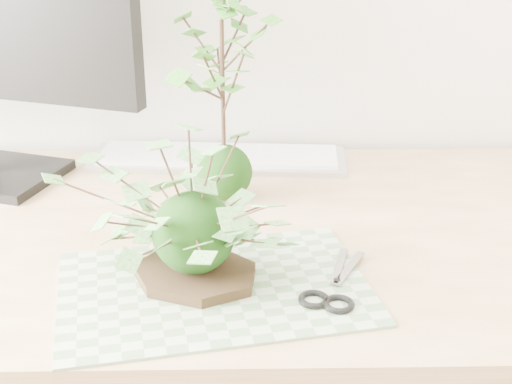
% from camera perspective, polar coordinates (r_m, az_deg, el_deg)
% --- Properties ---
extents(desk, '(1.60, 0.70, 0.74)m').
position_cam_1_polar(desk, '(1.15, -2.73, -6.81)').
color(desk, tan).
rests_on(desk, ground_plane).
extents(cutting_mat, '(0.45, 0.34, 0.00)m').
position_cam_1_polar(cutting_mat, '(0.95, -3.35, -7.68)').
color(cutting_mat, '#587D54').
rests_on(cutting_mat, desk).
extents(stone_dish, '(0.23, 0.23, 0.01)m').
position_cam_1_polar(stone_dish, '(0.96, -4.87, -6.56)').
color(stone_dish, black).
rests_on(stone_dish, cutting_mat).
extents(ivy_kokedama, '(0.38, 0.38, 0.22)m').
position_cam_1_polar(ivy_kokedama, '(0.91, -5.11, -0.34)').
color(ivy_kokedama, black).
rests_on(ivy_kokedama, stone_dish).
extents(maple_kokedama, '(0.27, 0.27, 0.39)m').
position_cam_1_polar(maple_kokedama, '(1.13, -2.76, 12.40)').
color(maple_kokedama, black).
rests_on(maple_kokedama, desk).
extents(keyboard, '(0.49, 0.18, 0.02)m').
position_cam_1_polar(keyboard, '(1.37, -3.03, 2.77)').
color(keyboard, '#B6B6BA').
rests_on(keyboard, desk).
extents(scissors, '(0.08, 0.17, 0.01)m').
position_cam_1_polar(scissors, '(0.93, 6.53, -8.11)').
color(scissors, gray).
rests_on(scissors, cutting_mat).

